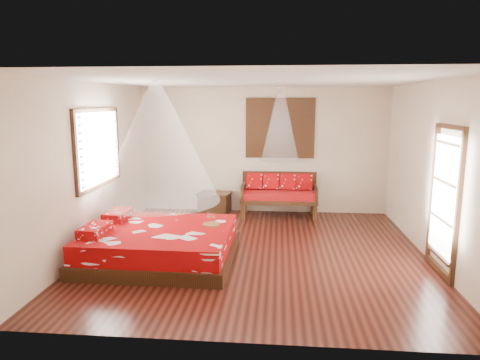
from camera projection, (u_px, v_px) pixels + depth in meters
The scene contains 10 objects.
room at pixel (257, 169), 6.89m from camera, with size 5.54×5.54×2.84m.
bed at pixel (160, 243), 6.79m from camera, with size 2.32×2.11×0.65m.
daybed at pixel (279, 193), 9.34m from camera, with size 1.64×0.73×0.94m.
storage_chest at pixel (215, 203), 9.59m from camera, with size 0.77×0.62×0.48m.
shutter_panel at pixel (280, 128), 9.43m from camera, with size 1.52×0.06×1.32m.
window_left at pixel (99, 148), 7.27m from camera, with size 0.10×1.74×1.34m.
glazed_door at pixel (444, 201), 6.12m from camera, with size 0.08×1.02×2.16m.
wine_tray at pixel (211, 222), 6.91m from camera, with size 0.28×0.28×0.22m.
mosquito_net_main at pixel (157, 143), 6.50m from camera, with size 1.90×1.90×1.80m, color white.
mosquito_net_daybed at pixel (280, 125), 8.95m from camera, with size 0.80×0.80×1.50m, color white.
Camera 1 is at (0.34, -6.80, 2.47)m, focal length 32.00 mm.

